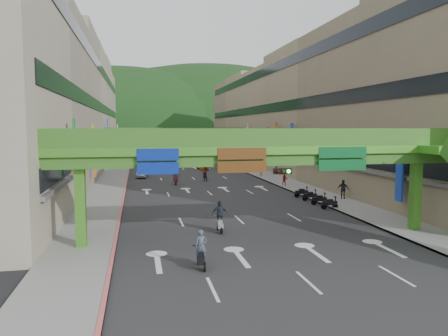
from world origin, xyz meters
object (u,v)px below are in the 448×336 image
at_px(overpass_near, 278,159).
at_px(car_yellow, 203,166).
at_px(scooter_rider_near, 201,251).
at_px(car_silver, 142,173).
at_px(pedestrian_red, 285,180).
at_px(scooter_rider_mid, 205,172).

distance_m(overpass_near, car_yellow, 47.39).
bearing_deg(overpass_near, scooter_rider_near, -141.48).
bearing_deg(car_silver, scooter_rider_near, -78.01).
xyz_separation_m(car_silver, car_yellow, (10.16, 10.15, 0.01)).
height_order(overpass_near, car_yellow, overpass_near).
height_order(scooter_rider_near, car_yellow, scooter_rider_near).
bearing_deg(car_yellow, scooter_rider_near, -103.00).
relative_size(car_silver, pedestrian_red, 2.50).
relative_size(scooter_rider_mid, car_yellow, 0.58).
bearing_deg(pedestrian_red, scooter_rider_mid, 142.41).
bearing_deg(car_yellow, overpass_near, -97.17).
distance_m(scooter_rider_mid, car_silver, 9.76).
relative_size(scooter_rider_mid, pedestrian_red, 1.44).
xyz_separation_m(scooter_rider_mid, car_silver, (-8.27, 5.16, -0.52)).
xyz_separation_m(overpass_near, pedestrian_red, (8.87, 24.10, -4.45)).
bearing_deg(scooter_rider_mid, car_silver, 148.05).
bearing_deg(car_silver, scooter_rider_mid, -23.32).
xyz_separation_m(overpass_near, scooter_rider_near, (-5.50, -4.38, -4.28)).
xyz_separation_m(car_yellow, pedestrian_red, (6.64, -23.01, 0.12)).
relative_size(overpass_near, scooter_rider_mid, 12.79).
distance_m(scooter_rider_near, scooter_rider_mid, 36.66).
xyz_separation_m(scooter_rider_near, scooter_rider_mid, (5.84, 36.19, 0.22)).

